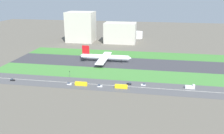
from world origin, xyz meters
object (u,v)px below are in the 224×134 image
Objects in this scene: car_4 at (143,85)px; fuel_tank_west at (137,35)px; car_2 at (12,80)px; bus_1 at (121,86)px; airliner at (104,57)px; car_0 at (100,86)px; car_1 at (129,84)px; car_3 at (69,84)px; truck_0 at (190,87)px; terminal_building at (81,27)px; bus_0 at (81,84)px; traffic_light at (70,74)px; hangar_building at (120,33)px.

car_4 is 228.07m from fuel_tank_west.
bus_1 is (107.57, 0.00, 0.90)m from car_2.
airliner is 79.07m from car_0.
car_3 is at bearing -169.82° from car_1.
terminal_building is (-157.44, 182.00, 23.48)m from truck_0.
car_3 is 241.78m from fuel_tank_west.
bus_1 is at bearing -153.03° from car_4.
car_2 is 0.38× the size of bus_0.
car_0 is at bearing -81.37° from airliner.
airliner is 108.94m from car_2.
hangar_building reaches higher than traffic_light.
car_2 is 169.31m from truck_0.
car_3 is 0.23× the size of fuel_tank_west.
car_4 is at bearing -6.12° from traffic_light.
car_2 is at bearing 0.00° from bus_1.
truck_0 reaches higher than bus_1.
truck_0 is (61.44, 10.00, -0.15)m from bus_1.
bus_0 is (-99.12, -10.00, 0.15)m from truck_0.
bus_0 is at bearing -180.00° from car_2.
car_0 is (87.71, 0.00, 0.00)m from car_2.
hangar_building is (-7.93, 192.00, 15.91)m from car_0.
car_4 is 0.52× the size of truck_0.
car_4 is at bearing -171.75° from car_3.
bus_1 is at bearing -81.76° from hangar_building.
bus_0 is 25.05m from traffic_light.
bus_1 reaches higher than car_2.
bus_0 is 202.01m from terminal_building.
traffic_light is (-61.26, 7.99, 3.37)m from car_1.
truck_0 reaches higher than bus_0.
car_2 is 55.73m from traffic_light.
bus_1 reaches higher than car_4.
car_1 is at bearing -87.95° from fuel_tank_west.
truck_0 is (41.79, -0.00, 0.75)m from car_4.
bus_0 is (11.67, 0.00, 0.90)m from car_3.
terminal_building is (-46.65, 192.00, 24.23)m from car_3.
terminal_building is at bearing -76.34° from car_3.
car_2 is 107.58m from bus_1.
car_4 is at bearing -52.94° from airliner.
car_3 is 1.00× the size of car_1.
airliner is 64.38m from traffic_light.
car_3 is at bearing 0.00° from bus_1.
bus_0 is (69.89, 0.00, 0.90)m from car_2.
bus_0 reaches higher than car_4.
bus_0 reaches higher than car_0.
truck_0 is at bearing -174.24° from bus_0.
hangar_building is (21.56, 192.00, 15.91)m from car_3.
car_4 is at bearing -153.03° from bus_1.
truck_0 is at bearing -36.13° from airliner.
car_1 is (55.68, 10.00, 0.00)m from car_3.
car_2 is 193.87m from terminal_building.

